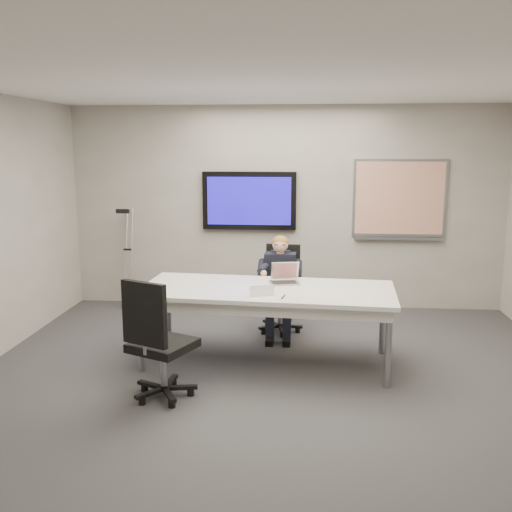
# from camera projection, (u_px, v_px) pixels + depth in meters

# --- Properties ---
(floor) EXTENTS (6.00, 6.00, 0.02)m
(floor) POSITION_uv_depth(u_px,v_px,m) (272.00, 393.00, 5.26)
(floor) COLOR #353537
(floor) RESTS_ON ground
(ceiling) EXTENTS (6.00, 6.00, 0.02)m
(ceiling) POSITION_uv_depth(u_px,v_px,m) (274.00, 78.00, 4.73)
(ceiling) COLOR white
(ceiling) RESTS_ON wall_back
(wall_back) EXTENTS (6.00, 0.02, 2.80)m
(wall_back) POSITION_uv_depth(u_px,v_px,m) (285.00, 208.00, 7.93)
(wall_back) COLOR gray
(wall_back) RESTS_ON ground
(wall_front) EXTENTS (6.00, 0.02, 2.80)m
(wall_front) POSITION_uv_depth(u_px,v_px,m) (226.00, 384.00, 2.06)
(wall_front) COLOR gray
(wall_front) RESTS_ON ground
(conference_table) EXTENTS (2.68, 1.27, 0.80)m
(conference_table) POSITION_uv_depth(u_px,v_px,m) (267.00, 297.00, 5.90)
(conference_table) COLOR white
(conference_table) RESTS_ON ground
(tv_display) EXTENTS (1.30, 0.09, 0.80)m
(tv_display) POSITION_uv_depth(u_px,v_px,m) (249.00, 201.00, 7.90)
(tv_display) COLOR black
(tv_display) RESTS_ON wall_back
(whiteboard) EXTENTS (1.25, 0.08, 1.10)m
(whiteboard) POSITION_uv_depth(u_px,v_px,m) (399.00, 200.00, 7.74)
(whiteboard) COLOR gray
(whiteboard) RESTS_ON wall_back
(office_chair_far) EXTENTS (0.56, 0.56, 1.05)m
(office_chair_far) POSITION_uv_depth(u_px,v_px,m) (281.00, 305.00, 7.00)
(office_chair_far) COLOR black
(office_chair_far) RESTS_ON ground
(office_chair_near) EXTENTS (0.71, 0.71, 1.12)m
(office_chair_near) POSITION_uv_depth(u_px,v_px,m) (160.00, 362.00, 5.08)
(office_chair_near) COLOR black
(office_chair_near) RESTS_ON ground
(seated_person) EXTENTS (0.38, 0.65, 1.20)m
(seated_person) POSITION_uv_depth(u_px,v_px,m) (279.00, 297.00, 6.74)
(seated_person) COLOR #212537
(seated_person) RESTS_ON office_chair_far
(crutch) EXTENTS (0.49, 0.76, 1.50)m
(crutch) POSITION_uv_depth(u_px,v_px,m) (128.00, 256.00, 8.00)
(crutch) COLOR #ABADB3
(crutch) RESTS_ON ground
(laptop) EXTENTS (0.34, 0.34, 0.21)m
(laptop) POSITION_uv_depth(u_px,v_px,m) (285.00, 278.00, 6.11)
(laptop) COLOR #AAAAAC
(laptop) RESTS_ON conference_table
(name_tent) EXTENTS (0.25, 0.14, 0.10)m
(name_tent) POSITION_uv_depth(u_px,v_px,m) (262.00, 290.00, 5.59)
(name_tent) COLOR white
(name_tent) RESTS_ON conference_table
(pen) EXTENTS (0.04, 0.15, 0.01)m
(pen) POSITION_uv_depth(u_px,v_px,m) (283.00, 297.00, 5.52)
(pen) COLOR black
(pen) RESTS_ON conference_table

